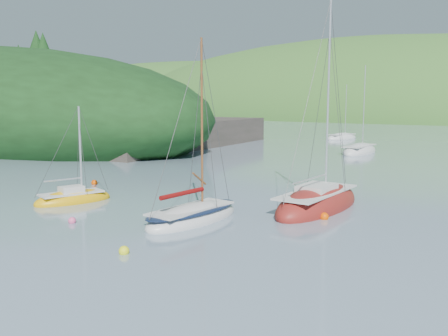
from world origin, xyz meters
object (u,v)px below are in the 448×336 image
Objects in this scene: daysailer_white at (193,217)px; distant_sloop_a at (359,152)px; sailboat_yellow at (73,199)px; sloop_red at (318,205)px; distant_sloop_c at (342,138)px.

daysailer_white is 0.91× the size of distant_sloop_a.
distant_sloop_a is at bearing 99.30° from sailboat_yellow.
sloop_red reaches higher than daysailer_white.
daysailer_white is 1.08× the size of distant_sloop_c.
sloop_red is 53.87m from distant_sloop_c.
daysailer_white is at bearing -122.35° from sloop_red.
distant_sloop_c is (-8.86, 57.16, 0.00)m from sailboat_yellow.
daysailer_white reaches higher than sailboat_yellow.
distant_sloop_c is at bearing 111.46° from sailboat_yellow.
distant_sloop_a is at bearing 98.83° from daysailer_white.
sloop_red is at bearing -53.66° from distant_sloop_c.
sailboat_yellow is at bearing -175.05° from daysailer_white.
sailboat_yellow is 0.58× the size of distant_sloop_a.
daysailer_white is 1.57× the size of sailboat_yellow.
sloop_red reaches higher than sailboat_yellow.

